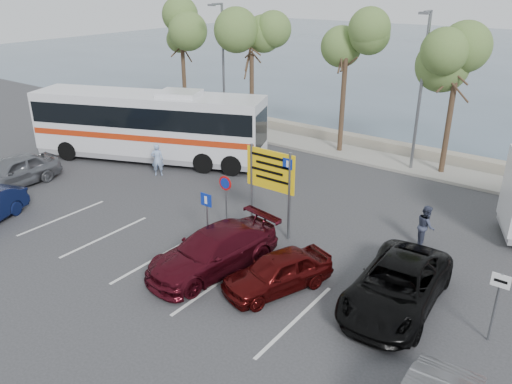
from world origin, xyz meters
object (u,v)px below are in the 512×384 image
Objects in this scene: coach_bus_left at (149,128)px; pedestrian_far at (426,226)px; pedestrian_near at (157,160)px; car_silver_a at (13,172)px; street_lamp_right at (421,85)px; car_maroon at (213,251)px; suv_black at (397,286)px; direction_sign at (270,177)px; car_red at (278,272)px; street_lamp_left at (222,62)px.

coach_bus_left is 7.80× the size of pedestrian_far.
car_silver_a is at bearing 9.45° from pedestrian_near.
street_lamp_right is 1.57× the size of car_maroon.
coach_bus_left is 12.57m from car_maroon.
pedestrian_far is (13.79, 0.86, -0.03)m from pedestrian_near.
suv_black is 3.01× the size of pedestrian_near.
pedestrian_near is (-8.40, 1.80, -1.56)m from direction_sign.
coach_bus_left is 3.40× the size of car_red.
coach_bus_left reaches higher than pedestrian_far.
suv_black is (6.00, -1.70, -1.71)m from direction_sign.
pedestrian_near is at bearing -72.98° from street_lamp_left.
suv_black is at bearing 159.16° from pedestrian_far.
pedestrian_far is at bearing 58.85° from car_maroon.
suv_black is at bearing 26.59° from car_maroon.
coach_bus_left is (-10.54, 3.30, -0.56)m from direction_sign.
street_lamp_right is at bearing 105.08° from suv_black.
street_lamp_left is 19.46m from car_red.
pedestrian_near is at bearing -140.66° from street_lamp_right.
direction_sign reaches higher than pedestrian_far.
street_lamp_right reaches higher than suv_black.
street_lamp_left is 1.75× the size of car_silver_a.
car_silver_a is at bearing -137.38° from street_lamp_right.
pedestrian_near is (4.61, 5.28, 0.09)m from car_silver_a.
direction_sign is at bearing 128.42° from pedestrian_near.
direction_sign reaches higher than car_red.
car_maroon is at bearing -90.07° from direction_sign.
pedestrian_near is at bearing 177.16° from car_red.
pedestrian_far reaches higher than car_red.
street_lamp_left is at bearing 36.23° from pedestrian_far.
pedestrian_near reaches higher than pedestrian_far.
car_silver_a is 19.39m from pedestrian_far.
street_lamp_left reaches higher than car_silver_a.
car_silver_a is at bearing -169.67° from car_maroon.
car_maroon is at bearing 108.45° from pedestrian_near.
coach_bus_left is 14.58m from car_red.
car_red is 2.29× the size of pedestrian_far.
coach_bus_left is 2.80m from pedestrian_near.
pedestrian_near is (-14.39, 3.50, 0.14)m from suv_black.
pedestrian_near is (-10.39, -8.52, -3.73)m from street_lamp_right.
pedestrian_far is at bearing 144.11° from pedestrian_near.
coach_bus_left is 2.54× the size of car_maroon.
car_silver_a is 13.00m from car_maroon.
suv_black is (6.00, 1.76, -0.02)m from car_maroon.
car_red is 6.47m from pedestrian_far.
street_lamp_left is at bearing 136.83° from direction_sign.
direction_sign is 0.94× the size of car_red.
street_lamp_right is 2.23× the size of direction_sign.
street_lamp_left reaches higher than direction_sign.
direction_sign is at bearing 100.16° from car_maroon.
car_maroon is at bearing -166.97° from suv_black.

